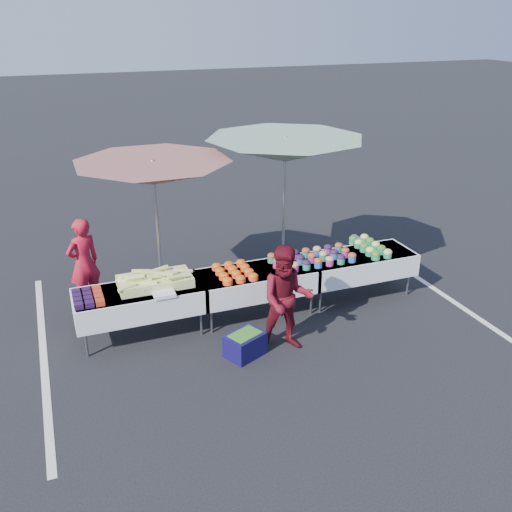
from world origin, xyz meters
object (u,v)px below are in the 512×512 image
object	(u,v)px
customer	(287,299)
umbrella_left	(153,174)
table_left	(140,300)
table_right	(358,264)
storage_bin	(245,344)
vendor	(84,263)
table_center	(256,281)
umbrella_right	(285,151)

from	to	relation	value
customer	umbrella_left	xyz separation A→B (m)	(-1.37, 1.86, 1.43)
table_left	table_right	xyz separation A→B (m)	(3.60, 0.00, 0.00)
table_left	storage_bin	distance (m)	1.67
table_right	vendor	bearing A→B (deg)	163.28
customer	vendor	bearing A→B (deg)	154.36
customer	umbrella_left	size ratio (longest dim) A/B	0.50
umbrella_left	storage_bin	distance (m)	2.84
table_right	umbrella_left	bearing A→B (deg)	165.62
vendor	storage_bin	xyz separation A→B (m)	(1.88, -2.32, -0.57)
table_center	umbrella_right	size ratio (longest dim) A/B	0.64
customer	umbrella_left	bearing A→B (deg)	143.85
customer	table_center	bearing A→B (deg)	110.13
table_center	vendor	xyz separation A→B (m)	(-2.44, 1.27, 0.16)
table_left	umbrella_right	size ratio (longest dim) A/B	0.64
table_center	umbrella_left	distance (m)	2.24
customer	storage_bin	world-z (taller)	customer
vendor	umbrella_left	xyz separation A→B (m)	(1.12, -0.47, 1.46)
umbrella_right	storage_bin	xyz separation A→B (m)	(-1.36, -1.84, -2.20)
table_right	customer	distance (m)	2.05
table_center	customer	world-z (taller)	customer
umbrella_left	umbrella_right	distance (m)	2.13
table_left	umbrella_right	world-z (taller)	umbrella_right
table_center	storage_bin	bearing A→B (deg)	-118.30
umbrella_right	table_right	bearing A→B (deg)	-38.66
table_right	customer	bearing A→B (deg)	-148.87
table_left	storage_bin	world-z (taller)	table_left
vendor	table_right	bearing A→B (deg)	138.79
vendor	storage_bin	distance (m)	3.04
storage_bin	customer	bearing A→B (deg)	-26.23
table_right	customer	xyz separation A→B (m)	(-1.75, -1.06, 0.19)
vendor	umbrella_right	xyz separation A→B (m)	(3.24, -0.47, 1.63)
table_left	storage_bin	size ratio (longest dim) A/B	2.96
table_left	customer	xyz separation A→B (m)	(1.85, -1.06, 0.19)
table_center	storage_bin	size ratio (longest dim) A/B	2.96
table_center	customer	distance (m)	1.08
table_left	storage_bin	bearing A→B (deg)	-40.12
table_left	vendor	world-z (taller)	vendor
storage_bin	table_left	bearing A→B (deg)	114.95
umbrella_right	vendor	bearing A→B (deg)	171.67
umbrella_right	umbrella_left	bearing A→B (deg)	-180.00
umbrella_left	vendor	bearing A→B (deg)	157.09
umbrella_left	storage_bin	size ratio (longest dim) A/B	4.95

